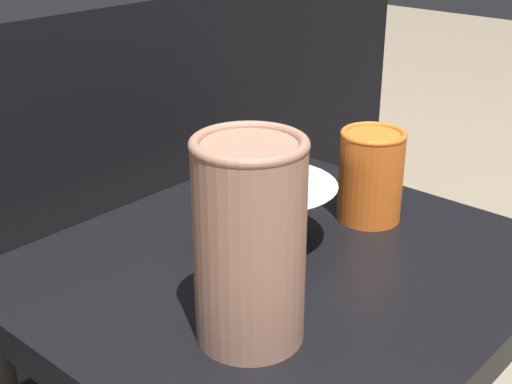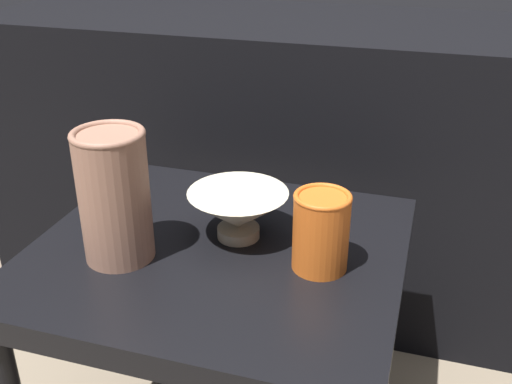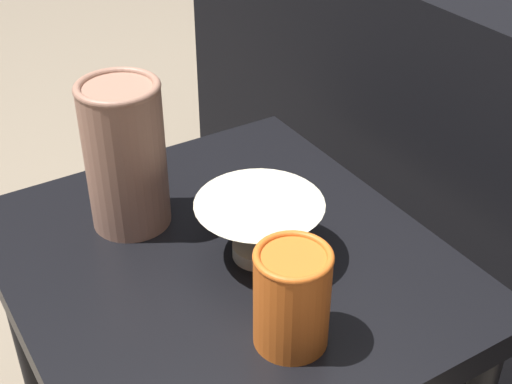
% 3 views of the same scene
% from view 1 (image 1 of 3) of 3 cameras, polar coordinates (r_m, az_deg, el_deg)
% --- Properties ---
extents(table, '(0.57, 0.52, 0.43)m').
position_cam_1_polar(table, '(0.85, 2.13, -8.61)').
color(table, black).
rests_on(table, ground_plane).
extents(couch_backdrop, '(1.54, 0.50, 0.68)m').
position_cam_1_polar(couch_backdrop, '(1.30, -18.99, -0.16)').
color(couch_backdrop, black).
rests_on(couch_backdrop, ground_plane).
extents(bowl, '(0.16, 0.16, 0.08)m').
position_cam_1_polar(bowl, '(0.84, 1.11, -1.44)').
color(bowl, beige).
rests_on(bowl, table).
extents(vase_textured_left, '(0.11, 0.11, 0.20)m').
position_cam_1_polar(vase_textured_left, '(0.65, -0.52, -3.85)').
color(vase_textured_left, '#996B56').
rests_on(vase_textured_left, table).
extents(vase_colorful_right, '(0.08, 0.08, 0.12)m').
position_cam_1_polar(vase_colorful_right, '(0.91, 9.19, 1.42)').
color(vase_colorful_right, orange).
rests_on(vase_colorful_right, table).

